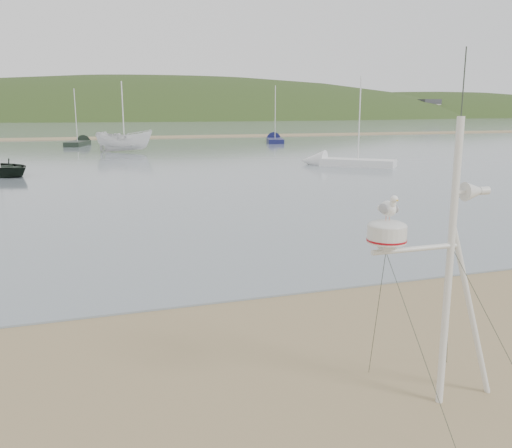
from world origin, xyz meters
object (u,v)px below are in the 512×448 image
object	(u,v)px
sailboat_dark_mid	(82,142)
boat_white	(123,123)
sailboat_blue_far	(274,139)
sailboat_white_near	(334,162)
mast_rig	(444,326)

from	to	relation	value
sailboat_dark_mid	boat_white	bearing A→B (deg)	-73.46
sailboat_blue_far	sailboat_white_near	bearing A→B (deg)	-101.91
sailboat_white_near	mast_rig	bearing A→B (deg)	-113.99
sailboat_dark_mid	sailboat_blue_far	world-z (taller)	sailboat_blue_far
sailboat_blue_far	sailboat_white_near	distance (m)	28.17
mast_rig	boat_white	size ratio (longest dim) A/B	0.89
sailboat_dark_mid	sailboat_blue_far	bearing A→B (deg)	-3.48
mast_rig	boat_white	world-z (taller)	boat_white
sailboat_blue_far	sailboat_white_near	xyz separation A→B (m)	(-5.81, -27.56, 0.00)
mast_rig	sailboat_dark_mid	xyz separation A→B (m)	(-3.50, 57.49, -0.82)
sailboat_blue_far	boat_white	bearing A→B (deg)	-150.36
mast_rig	sailboat_blue_far	size ratio (longest dim) A/B	0.63
sailboat_dark_mid	sailboat_white_near	size ratio (longest dim) A/B	1.02
mast_rig	sailboat_white_near	distance (m)	31.30
sailboat_dark_mid	sailboat_white_near	world-z (taller)	sailboat_white_near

